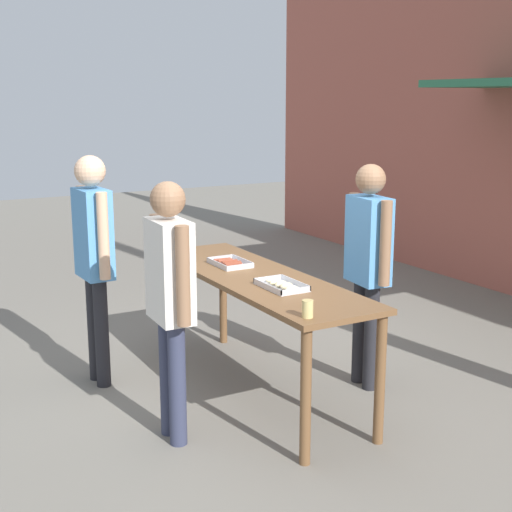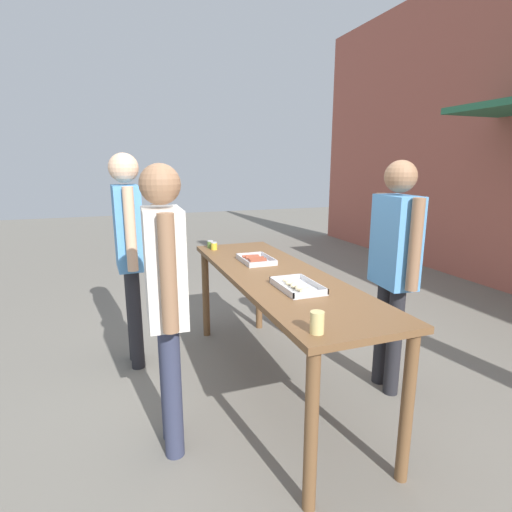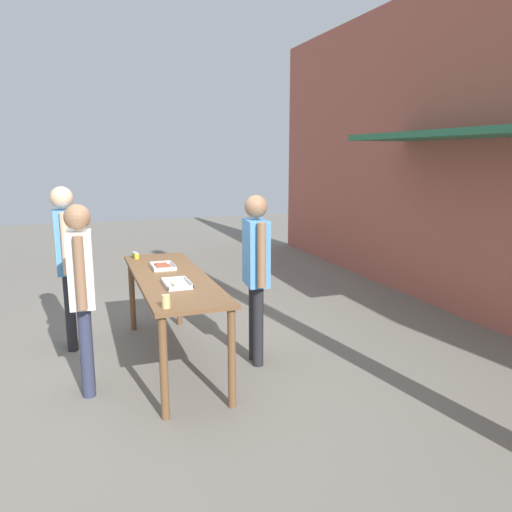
{
  "view_description": "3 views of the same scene",
  "coord_description": "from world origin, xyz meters",
  "views": [
    {
      "loc": [
        4.57,
        -2.56,
        2.26
      ],
      "look_at": [
        0.0,
        0.0,
        1.09
      ],
      "focal_mm": 50.0,
      "sensor_mm": 36.0,
      "label": 1
    },
    {
      "loc": [
        2.67,
        -1.13,
        1.74
      ],
      "look_at": [
        -0.39,
        -0.02,
        0.99
      ],
      "focal_mm": 28.0,
      "sensor_mm": 36.0,
      "label": 2
    },
    {
      "loc": [
        4.98,
        -0.88,
        2.16
      ],
      "look_at": [
        0.31,
        0.81,
        1.15
      ],
      "focal_mm": 35.0,
      "sensor_mm": 36.0,
      "label": 3
    }
  ],
  "objects": [
    {
      "name": "person_customer_with_cup",
      "position": [
        0.42,
        -0.87,
        1.05
      ],
      "size": [
        0.56,
        0.23,
        1.74
      ],
      "rotation": [
        0.0,
        0.0,
        3.1
      ],
      "color": "#333851",
      "rests_on": "ground"
    },
    {
      "name": "person_customer_holding_hotdog",
      "position": [
        -0.77,
        -1.01,
        1.12
      ],
      "size": [
        0.54,
        0.24,
        1.83
      ],
      "rotation": [
        0.0,
        0.0,
        3.18
      ],
      "color": "#232328",
      "rests_on": "ground"
    },
    {
      "name": "serving_table",
      "position": [
        0.0,
        0.0,
        0.82
      ],
      "size": [
        2.42,
        0.71,
        0.94
      ],
      "color": "brown",
      "rests_on": "ground"
    },
    {
      "name": "condiment_jar_ketchup",
      "position": [
        -0.99,
        -0.23,
        0.97
      ],
      "size": [
        0.06,
        0.06,
        0.07
      ],
      "color": "gold",
      "rests_on": "serving_table"
    },
    {
      "name": "ground_plane",
      "position": [
        0.0,
        0.0,
        0.0
      ],
      "size": [
        24.0,
        24.0,
        0.0
      ],
      "primitive_type": "plane",
      "color": "slate"
    },
    {
      "name": "person_server_behind_table",
      "position": [
        0.31,
        0.81,
        1.07
      ],
      "size": [
        0.54,
        0.25,
        1.77
      ],
      "rotation": [
        0.0,
        0.0,
        -0.11
      ],
      "color": "#232328",
      "rests_on": "ground"
    },
    {
      "name": "condiment_jar_mustard",
      "position": [
        -1.08,
        -0.25,
        0.97
      ],
      "size": [
        0.06,
        0.06,
        0.07
      ],
      "color": "#567A38",
      "rests_on": "serving_table"
    },
    {
      "name": "food_tray_sausages",
      "position": [
        -0.39,
        -0.02,
        0.95
      ],
      "size": [
        0.36,
        0.24,
        0.04
      ],
      "color": "silver",
      "rests_on": "serving_table"
    },
    {
      "name": "food_tray_buns",
      "position": [
        0.41,
        -0.02,
        0.96
      ],
      "size": [
        0.39,
        0.24,
        0.06
      ],
      "color": "silver",
      "rests_on": "serving_table"
    },
    {
      "name": "beer_cup",
      "position": [
        1.08,
        -0.24,
        0.99
      ],
      "size": [
        0.07,
        0.07,
        0.11
      ],
      "color": "#DBC67A",
      "rests_on": "serving_table"
    }
  ]
}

